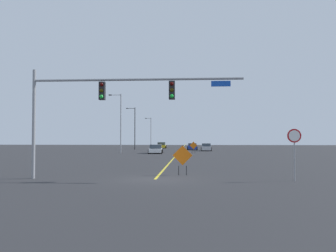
{
  "coord_description": "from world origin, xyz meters",
  "views": [
    {
      "loc": [
        2.08,
        -20.1,
        2.38
      ],
      "look_at": [
        -1.25,
        29.98,
        4.06
      ],
      "focal_mm": 37.7,
      "sensor_mm": 36.0,
      "label": 1
    }
  ],
  "objects_px": {
    "stop_sign": "(294,144)",
    "car_yellow_near": "(162,145)",
    "car_white_approaching": "(156,149)",
    "street_lamp_near_right": "(120,121)",
    "street_lamp_near_left": "(134,127)",
    "car_silver_far": "(206,147)",
    "car_blue_distant": "(192,147)",
    "traffic_signal_assembly": "(104,98)",
    "construction_sign_median_near": "(193,146)",
    "construction_sign_left_shoulder": "(183,157)",
    "street_lamp_far_left": "(150,131)"
  },
  "relations": [
    {
      "from": "car_yellow_near",
      "to": "street_lamp_near_right",
      "type": "bearing_deg",
      "value": -98.24
    },
    {
      "from": "car_yellow_near",
      "to": "car_white_approaching",
      "type": "distance_m",
      "value": 26.23
    },
    {
      "from": "construction_sign_median_near",
      "to": "car_yellow_near",
      "type": "height_order",
      "value": "construction_sign_median_near"
    },
    {
      "from": "stop_sign",
      "to": "construction_sign_median_near",
      "type": "bearing_deg",
      "value": 98.82
    },
    {
      "from": "stop_sign",
      "to": "street_lamp_near_left",
      "type": "distance_m",
      "value": 52.7
    },
    {
      "from": "street_lamp_near_left",
      "to": "car_blue_distant",
      "type": "bearing_deg",
      "value": 0.64
    },
    {
      "from": "car_white_approaching",
      "to": "car_silver_far",
      "type": "height_order",
      "value": "car_silver_far"
    },
    {
      "from": "stop_sign",
      "to": "car_white_approaching",
      "type": "distance_m",
      "value": 35.63
    },
    {
      "from": "construction_sign_left_shoulder",
      "to": "car_yellow_near",
      "type": "distance_m",
      "value": 57.64
    },
    {
      "from": "stop_sign",
      "to": "street_lamp_far_left",
      "type": "xyz_separation_m",
      "value": [
        -15.86,
        67.59,
        2.06
      ]
    },
    {
      "from": "traffic_signal_assembly",
      "to": "car_yellow_near",
      "type": "distance_m",
      "value": 59.92
    },
    {
      "from": "car_white_approaching",
      "to": "street_lamp_near_right",
      "type": "bearing_deg",
      "value": -167.24
    },
    {
      "from": "stop_sign",
      "to": "car_blue_distant",
      "type": "bearing_deg",
      "value": 96.28
    },
    {
      "from": "street_lamp_near_right",
      "to": "car_yellow_near",
      "type": "xyz_separation_m",
      "value": [
        3.97,
        27.4,
        -4.3
      ]
    },
    {
      "from": "street_lamp_far_left",
      "to": "street_lamp_near_left",
      "type": "bearing_deg",
      "value": -93.81
    },
    {
      "from": "street_lamp_near_right",
      "to": "construction_sign_median_near",
      "type": "xyz_separation_m",
      "value": [
        11.06,
        1.82,
        -3.82
      ]
    },
    {
      "from": "stop_sign",
      "to": "construction_sign_median_near",
      "type": "relative_size",
      "value": 1.61
    },
    {
      "from": "car_white_approaching",
      "to": "car_silver_far",
      "type": "distance_m",
      "value": 13.78
    },
    {
      "from": "street_lamp_near_right",
      "to": "car_blue_distant",
      "type": "xyz_separation_m",
      "value": [
        10.9,
        17.3,
        -4.32
      ]
    },
    {
      "from": "stop_sign",
      "to": "street_lamp_near_left",
      "type": "relative_size",
      "value": 0.34
    },
    {
      "from": "construction_sign_median_near",
      "to": "traffic_signal_assembly",
      "type": "bearing_deg",
      "value": -98.89
    },
    {
      "from": "street_lamp_near_left",
      "to": "car_blue_distant",
      "type": "height_order",
      "value": "street_lamp_near_left"
    },
    {
      "from": "construction_sign_median_near",
      "to": "stop_sign",
      "type": "bearing_deg",
      "value": -81.18
    },
    {
      "from": "car_blue_distant",
      "to": "traffic_signal_assembly",
      "type": "bearing_deg",
      "value": -95.97
    },
    {
      "from": "stop_sign",
      "to": "car_white_approaching",
      "type": "relative_size",
      "value": 0.68
    },
    {
      "from": "construction_sign_left_shoulder",
      "to": "stop_sign",
      "type": "bearing_deg",
      "value": -23.65
    },
    {
      "from": "street_lamp_far_left",
      "to": "car_yellow_near",
      "type": "bearing_deg",
      "value": -65.66
    },
    {
      "from": "stop_sign",
      "to": "car_yellow_near",
      "type": "bearing_deg",
      "value": 101.7
    },
    {
      "from": "stop_sign",
      "to": "car_silver_far",
      "type": "bearing_deg",
      "value": 93.77
    },
    {
      "from": "car_blue_distant",
      "to": "construction_sign_left_shoulder",
      "type": "bearing_deg",
      "value": -90.88
    },
    {
      "from": "construction_sign_left_shoulder",
      "to": "car_white_approaching",
      "type": "distance_m",
      "value": 31.48
    },
    {
      "from": "construction_sign_left_shoulder",
      "to": "car_white_approaching",
      "type": "bearing_deg",
      "value": 98.93
    },
    {
      "from": "traffic_signal_assembly",
      "to": "street_lamp_near_right",
      "type": "xyz_separation_m",
      "value": [
        -5.71,
        32.36,
        0.24
      ]
    },
    {
      "from": "street_lamp_near_left",
      "to": "car_blue_distant",
      "type": "relative_size",
      "value": 2.16
    },
    {
      "from": "car_yellow_near",
      "to": "stop_sign",
      "type": "bearing_deg",
      "value": -78.3
    },
    {
      "from": "street_lamp_far_left",
      "to": "construction_sign_median_near",
      "type": "height_order",
      "value": "street_lamp_far_left"
    },
    {
      "from": "traffic_signal_assembly",
      "to": "car_blue_distant",
      "type": "relative_size",
      "value": 3.15
    },
    {
      "from": "car_silver_far",
      "to": "car_white_approaching",
      "type": "bearing_deg",
      "value": -126.22
    },
    {
      "from": "street_lamp_near_right",
      "to": "car_blue_distant",
      "type": "relative_size",
      "value": 2.31
    },
    {
      "from": "car_yellow_near",
      "to": "car_white_approaching",
      "type": "relative_size",
      "value": 0.93
    },
    {
      "from": "street_lamp_near_right",
      "to": "car_silver_far",
      "type": "distance_m",
      "value": 18.73
    },
    {
      "from": "street_lamp_far_left",
      "to": "car_yellow_near",
      "type": "distance_m",
      "value": 8.99
    },
    {
      "from": "car_white_approaching",
      "to": "car_silver_far",
      "type": "bearing_deg",
      "value": 53.78
    },
    {
      "from": "construction_sign_left_shoulder",
      "to": "street_lamp_far_left",
      "type": "bearing_deg",
      "value": 98.45
    },
    {
      "from": "street_lamp_near_left",
      "to": "car_white_approaching",
      "type": "xyz_separation_m",
      "value": [
        5.93,
        -15.97,
        -3.99
      ]
    },
    {
      "from": "street_lamp_far_left",
      "to": "car_blue_distant",
      "type": "distance_m",
      "value": 20.77
    },
    {
      "from": "car_blue_distant",
      "to": "car_silver_far",
      "type": "distance_m",
      "value": 5.59
    },
    {
      "from": "traffic_signal_assembly",
      "to": "car_silver_far",
      "type": "xyz_separation_m",
      "value": [
        7.73,
        44.67,
        -4.05
      ]
    },
    {
      "from": "street_lamp_near_left",
      "to": "construction_sign_median_near",
      "type": "xyz_separation_m",
      "value": [
        11.7,
        -15.35,
        -3.51
      ]
    },
    {
      "from": "car_blue_distant",
      "to": "street_lamp_near_right",
      "type": "bearing_deg",
      "value": -122.22
    }
  ]
}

